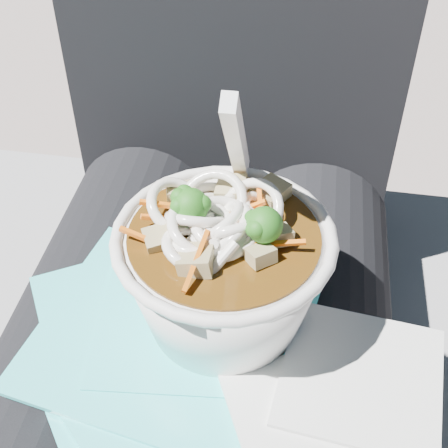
# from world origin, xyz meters

# --- Properties ---
(stone_ledge) EXTENTS (1.01, 0.52, 0.47)m
(stone_ledge) POSITION_xyz_m (0.00, 0.15, 0.23)
(stone_ledge) COLOR gray
(stone_ledge) RESTS_ON ground
(lap) EXTENTS (0.36, 0.48, 0.16)m
(lap) POSITION_xyz_m (0.00, 0.00, 0.55)
(lap) COLOR black
(lap) RESTS_ON stone_ledge
(person_body) EXTENTS (0.34, 0.94, 1.02)m
(person_body) POSITION_xyz_m (0.00, 0.09, 0.57)
(person_body) COLOR black
(person_body) RESTS_ON ground
(plastic_bag) EXTENTS (0.26, 0.32, 0.01)m
(plastic_bag) POSITION_xyz_m (-0.00, -0.04, 0.63)
(plastic_bag) COLOR #32D1D3
(plastic_bag) RESTS_ON lap
(napkins) EXTENTS (0.16, 0.18, 0.01)m
(napkins) POSITION_xyz_m (0.12, -0.07, 0.64)
(napkins) COLOR silver
(napkins) RESTS_ON plastic_bag
(udon_bowl) EXTENTS (0.18, 0.18, 0.20)m
(udon_bowl) POSITION_xyz_m (0.03, 0.00, 0.70)
(udon_bowl) COLOR white
(udon_bowl) RESTS_ON plastic_bag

